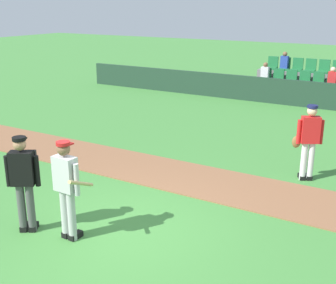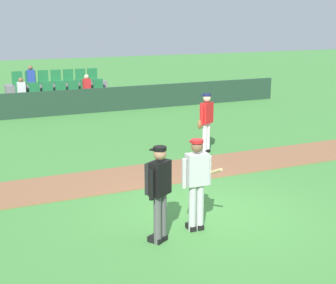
# 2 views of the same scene
# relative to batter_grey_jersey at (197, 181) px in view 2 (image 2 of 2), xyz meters

# --- Properties ---
(ground_plane) EXTENTS (80.00, 80.00, 0.00)m
(ground_plane) POSITION_rel_batter_grey_jersey_xyz_m (0.52, 0.59, -0.97)
(ground_plane) COLOR #42843A
(infield_dirt_path) EXTENTS (28.00, 1.81, 0.03)m
(infield_dirt_path) POSITION_rel_batter_grey_jersey_xyz_m (0.52, 3.46, -0.95)
(infield_dirt_path) COLOR brown
(infield_dirt_path) RESTS_ON ground
(dugout_fence) EXTENTS (20.00, 0.16, 1.02)m
(dugout_fence) POSITION_rel_batter_grey_jersey_xyz_m (0.52, 12.33, -0.46)
(dugout_fence) COLOR #1E3828
(dugout_fence) RESTS_ON ground
(stadium_bleachers) EXTENTS (4.45, 2.10, 1.90)m
(stadium_bleachers) POSITION_rel_batter_grey_jersey_xyz_m (0.51, 13.78, -0.47)
(stadium_bleachers) COLOR slate
(stadium_bleachers) RESTS_ON ground
(batter_grey_jersey) EXTENTS (0.68, 0.78, 1.76)m
(batter_grey_jersey) POSITION_rel_batter_grey_jersey_xyz_m (0.00, 0.00, 0.00)
(batter_grey_jersey) COLOR #B2B2B2
(batter_grey_jersey) RESTS_ON ground
(umpire_home_plate) EXTENTS (0.54, 0.46, 1.76)m
(umpire_home_plate) POSITION_rel_batter_grey_jersey_xyz_m (-0.83, -0.17, 0.03)
(umpire_home_plate) COLOR #4C4C4C
(umpire_home_plate) RESTS_ON ground
(runner_red_jersey) EXTENTS (0.64, 0.43, 1.76)m
(runner_red_jersey) POSITION_rel_batter_grey_jersey_xyz_m (2.81, 4.77, -0.01)
(runner_red_jersey) COLOR silver
(runner_red_jersey) RESTS_ON ground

